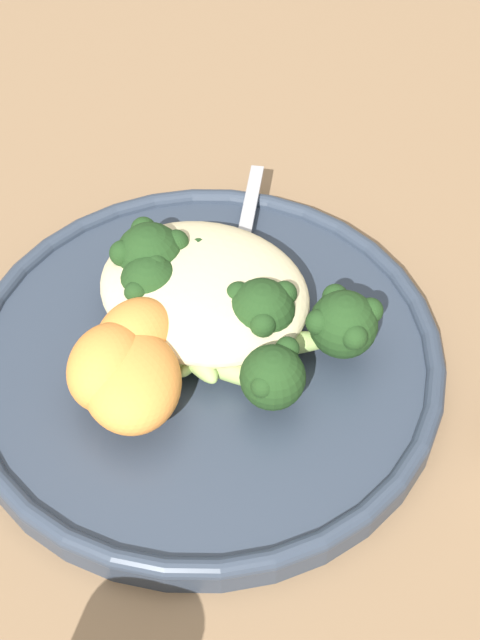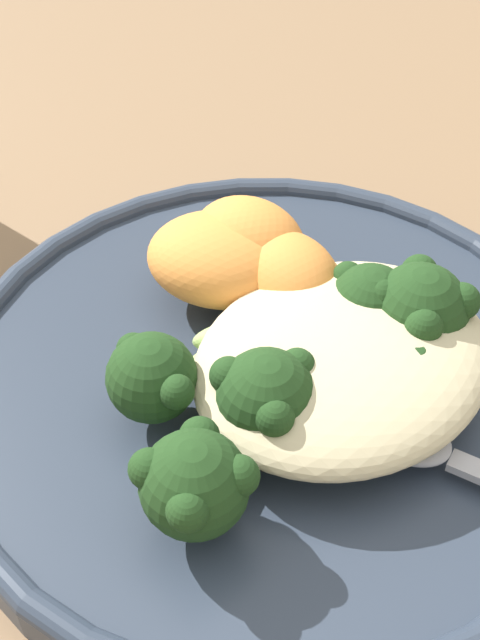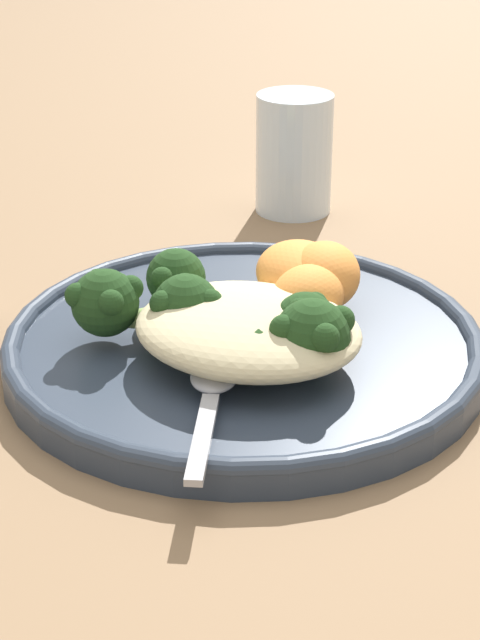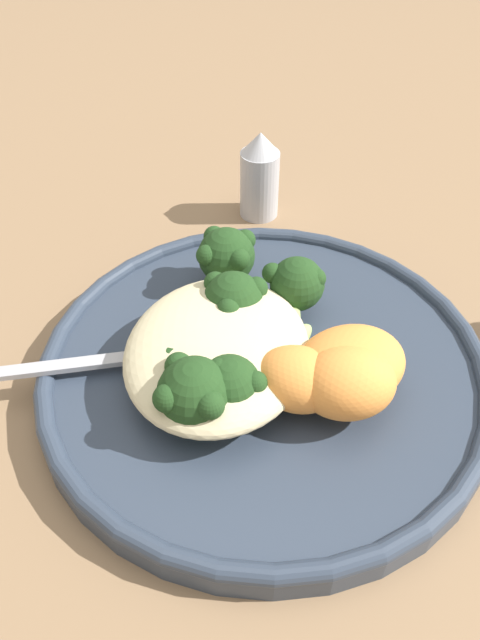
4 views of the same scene
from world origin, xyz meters
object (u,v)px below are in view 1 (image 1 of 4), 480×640
Objects in this scene: broccoli_stalk_6 at (160,300)px; sweet_potato_chunk_1 at (135,335)px; quinoa_mound at (204,290)px; sweet_potato_chunk_0 at (108,367)px; sweet_potato_chunk_2 at (131,380)px; plate at (203,357)px; broccoli_stalk_1 at (322,329)px; broccoli_stalk_4 at (198,280)px; broccoli_stalk_5 at (155,267)px; broccoli_stalk_3 at (228,293)px; broccoli_stalk_2 at (250,319)px; spoon at (241,248)px; broccoli_stalk_0 at (261,371)px.

broccoli_stalk_6 is 0.03m from sweet_potato_chunk_1.
quinoa_mound is 0.08m from sweet_potato_chunk_0.
plate is at bearing 75.10° from sweet_potato_chunk_2.
broccoli_stalk_1 is 0.09m from broccoli_stalk_4.
sweet_potato_chunk_0 is at bearing 141.33° from broccoli_stalk_5.
quinoa_mound is 2.34× the size of sweet_potato_chunk_0.
broccoli_stalk_3 is 1.44× the size of sweet_potato_chunk_2.
broccoli_stalk_2 reaches higher than spoon.
broccoli_stalk_5 is at bearing 97.71° from broccoli_stalk_3.
sweet_potato_chunk_0 reaches higher than broccoli_stalk_6.
broccoli_stalk_1 is at bearing -135.20° from broccoli_stalk_6.
sweet_potato_chunk_1 is at bearing -141.41° from plate.
broccoli_stalk_1 is 0.12m from sweet_potato_chunk_0.
broccoli_stalk_3 is 1.10× the size of broccoli_stalk_6.
plate is 0.05m from broccoli_stalk_0.
quinoa_mound is 1.38× the size of broccoli_stalk_5.
sweet_potato_chunk_2 is (-0.01, -0.05, 0.03)m from plate.
plate is at bearing -174.01° from broccoli_stalk_4.
sweet_potato_chunk_2 is at bearing -104.90° from plate.
sweet_potato_chunk_0 is 0.02m from sweet_potato_chunk_2.
sweet_potato_chunk_1 is at bearing -172.82° from broccoli_stalk_0.
broccoli_stalk_4 is 0.92× the size of broccoli_stalk_5.
broccoli_stalk_3 is at bearing 178.43° from spoon.
broccoli_stalk_6 reaches higher than quinoa_mound.
broccoli_stalk_6 is at bearing 158.19° from broccoli_stalk_1.
broccoli_stalk_0 is 0.10m from broccoli_stalk_5.
sweet_potato_chunk_1 reaches higher than spoon.
sweet_potato_chunk_1 is at bearing 152.33° from spoon.
broccoli_stalk_5 is at bearing 83.51° from broccoli_stalk_4.
broccoli_stalk_0 is 0.87× the size of broccoli_stalk_1.
plate is 4.16× the size of sweet_potato_chunk_2.
plate is at bearing 38.59° from sweet_potato_chunk_1.
sweet_potato_chunk_0 is (-0.02, -0.08, 0.00)m from quinoa_mound.
broccoli_stalk_2 reaches higher than plate.
broccoli_stalk_4 is (-0.02, -0.00, 0.00)m from broccoli_stalk_3.
plate is 0.06m from sweet_potato_chunk_2.
broccoli_stalk_2 is 0.03m from broccoli_stalk_3.
broccoli_stalk_0 is 1.68× the size of sweet_potato_chunk_0.
sweet_potato_chunk_1 reaches higher than broccoli_stalk_3.
spoon is at bearing 122.03° from broccoli_stalk_0.
sweet_potato_chunk_1 is 0.11m from spoon.
broccoli_stalk_1 is at bearing 3.73° from quinoa_mound.
broccoli_stalk_5 is at bearing 155.84° from broccoli_stalk_0.
spoon is (-0.04, 0.06, -0.01)m from broccoli_stalk_2.
broccoli_stalk_1 is at bearing -141.40° from spoon.
broccoli_stalk_5 reaches higher than plate.
sweet_potato_chunk_0 is (-0.05, -0.07, 0.00)m from broccoli_stalk_2.
plate is at bearing 171.65° from spoon.
spoon is at bearing 65.60° from broccoli_stalk_2.
broccoli_stalk_1 and sweet_potato_chunk_0 have the same top height.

